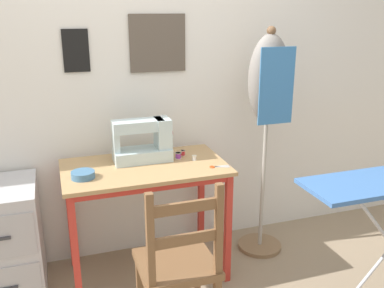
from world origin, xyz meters
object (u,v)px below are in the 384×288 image
object	(u,v)px
sewing_machine	(145,141)
thread_spool_far_edge	(194,158)
scissors	(216,167)
filing_cabinet	(8,241)
dress_form	(268,95)
wooden_chair	(178,266)
fabric_bowl	(83,175)
thread_spool_near_machine	(178,156)
thread_spool_mid_table	(183,153)

from	to	relation	value
sewing_machine	thread_spool_far_edge	bearing A→B (deg)	-17.88
scissors	filing_cabinet	distance (m)	1.36
sewing_machine	dress_form	size ratio (longest dim) A/B	0.24
thread_spool_far_edge	wooden_chair	distance (m)	0.78
thread_spool_far_edge	filing_cabinet	world-z (taller)	thread_spool_far_edge
sewing_machine	thread_spool_far_edge	distance (m)	0.34
fabric_bowl	thread_spool_near_machine	world-z (taller)	fabric_bowl
thread_spool_near_machine	thread_spool_far_edge	xyz separation A→B (m)	(0.09, -0.06, -0.00)
fabric_bowl	dress_form	bearing A→B (deg)	5.72
thread_spool_mid_table	wooden_chair	xyz separation A→B (m)	(-0.26, -0.74, -0.35)
fabric_bowl	dress_form	world-z (taller)	dress_form
thread_spool_mid_table	scissors	bearing A→B (deg)	-64.14
fabric_bowl	wooden_chair	bearing A→B (deg)	-53.31
thread_spool_near_machine	fabric_bowl	bearing A→B (deg)	-166.55
sewing_machine	filing_cabinet	bearing A→B (deg)	-178.02
scissors	filing_cabinet	size ratio (longest dim) A/B	0.18
scissors	thread_spool_far_edge	world-z (taller)	thread_spool_far_edge
fabric_bowl	filing_cabinet	bearing A→B (deg)	162.09
sewing_machine	fabric_bowl	xyz separation A→B (m)	(-0.41, -0.18, -0.11)
thread_spool_near_machine	thread_spool_mid_table	bearing A→B (deg)	43.71
thread_spool_mid_table	dress_form	size ratio (longest dim) A/B	0.02
fabric_bowl	scissors	size ratio (longest dim) A/B	1.08
scissors	thread_spool_mid_table	bearing A→B (deg)	115.86
sewing_machine	scissors	xyz separation A→B (m)	(0.39, -0.26, -0.13)
dress_form	fabric_bowl	bearing A→B (deg)	-174.28
wooden_chair	dress_form	xyz separation A→B (m)	(0.84, 0.67, 0.72)
filing_cabinet	dress_form	xyz separation A→B (m)	(1.72, -0.03, 0.80)
thread_spool_far_edge	sewing_machine	bearing A→B (deg)	162.12
scissors	thread_spool_near_machine	distance (m)	0.29
fabric_bowl	thread_spool_mid_table	xyz separation A→B (m)	(0.67, 0.19, -0.00)
dress_form	filing_cabinet	bearing A→B (deg)	179.14
scissors	thread_spool_mid_table	world-z (taller)	thread_spool_mid_table
fabric_bowl	scissors	xyz separation A→B (m)	(0.80, -0.08, -0.02)
sewing_machine	filing_cabinet	xyz separation A→B (m)	(-0.88, -0.03, -0.54)
scissors	thread_spool_mid_table	size ratio (longest dim) A/B	3.46
sewing_machine	thread_spool_mid_table	world-z (taller)	sewing_machine
scissors	filing_cabinet	xyz separation A→B (m)	(-1.27, 0.23, -0.42)
wooden_chair	dress_form	bearing A→B (deg)	38.74
thread_spool_far_edge	dress_form	world-z (taller)	dress_form
wooden_chair	dress_form	size ratio (longest dim) A/B	0.58
sewing_machine	thread_spool_far_edge	world-z (taller)	sewing_machine
sewing_machine	thread_spool_mid_table	xyz separation A→B (m)	(0.26, 0.01, -0.11)
wooden_chair	scissors	bearing A→B (deg)	50.00
thread_spool_near_machine	thread_spool_far_edge	size ratio (longest dim) A/B	1.36
wooden_chair	fabric_bowl	bearing A→B (deg)	126.69
thread_spool_near_machine	filing_cabinet	bearing A→B (deg)	179.90
thread_spool_mid_table	sewing_machine	bearing A→B (deg)	-177.23
fabric_bowl	thread_spool_far_edge	distance (m)	0.72
sewing_machine	wooden_chair	bearing A→B (deg)	-90.26
scissors	dress_form	size ratio (longest dim) A/B	0.08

